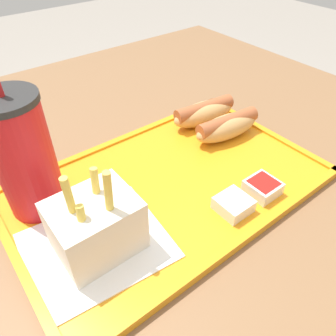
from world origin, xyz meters
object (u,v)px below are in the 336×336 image
at_px(fries_carton, 96,226).
at_px(sauce_cup_ketchup, 263,187).
at_px(hot_dog_far, 204,112).
at_px(sauce_cup_mayo, 233,204).
at_px(soda_cup, 24,157).
at_px(hot_dog_near, 227,126).

height_order(fries_carton, sauce_cup_ketchup, fries_carton).
bearing_deg(fries_carton, hot_dog_far, 24.10).
distance_m(fries_carton, sauce_cup_mayo, 0.19).
bearing_deg(fries_carton, soda_cup, 104.79).
bearing_deg(hot_dog_near, hot_dog_far, 90.00).
relative_size(sauce_cup_mayo, sauce_cup_ketchup, 1.00).
distance_m(hot_dog_far, fries_carton, 0.33).
bearing_deg(fries_carton, sauce_cup_mayo, -18.30).
bearing_deg(hot_dog_near, sauce_cup_mayo, -132.57).
bearing_deg(sauce_cup_ketchup, fries_carton, 165.49).
distance_m(soda_cup, sauce_cup_mayo, 0.28).
height_order(hot_dog_near, sauce_cup_mayo, hot_dog_near).
height_order(hot_dog_far, hot_dog_near, same).
relative_size(fries_carton, sauce_cup_mayo, 2.95).
relative_size(soda_cup, sauce_cup_ketchup, 4.65).
xyz_separation_m(soda_cup, hot_dog_far, (0.33, 0.02, -0.06)).
distance_m(hot_dog_near, fries_carton, 0.31).
relative_size(soda_cup, sauce_cup_mayo, 4.65).
bearing_deg(sauce_cup_ketchup, sauce_cup_mayo, 177.59).
distance_m(hot_dog_far, hot_dog_near, 0.06).
bearing_deg(sauce_cup_mayo, hot_dog_near, 47.43).
xyz_separation_m(hot_dog_far, sauce_cup_mayo, (-0.12, -0.19, -0.01)).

